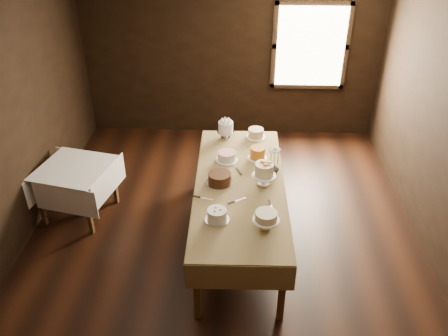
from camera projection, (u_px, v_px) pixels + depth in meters
floor at (223, 239)px, 5.92m from camera, size 5.00×6.00×0.01m
ceiling at (223, 17)px, 4.43m from camera, size 5.00×6.00×0.01m
wall_back at (231, 57)px, 7.71m from camera, size 5.00×0.02×2.80m
wall_left at (5, 139)px, 5.26m from camera, size 0.02×6.00×2.80m
window at (311, 47)px, 7.50m from camera, size 1.10×0.05×1.30m
display_table at (240, 188)px, 5.52m from camera, size 1.10×2.73×0.84m
side_table at (75, 173)px, 6.03m from camera, size 1.06×1.06×0.74m
cake_meringue at (226, 131)px, 6.39m from camera, size 0.24×0.24×0.26m
cake_speckled at (256, 133)px, 6.44m from camera, size 0.28×0.28×0.13m
cake_lattice at (227, 157)px, 5.92m from camera, size 0.31×0.31×0.11m
cake_caramel at (258, 153)px, 5.94m from camera, size 0.26×0.26×0.16m
cake_chocolate at (220, 178)px, 5.47m from camera, size 0.38×0.38×0.13m
cake_flowers at (264, 175)px, 5.41m from camera, size 0.29×0.29×0.29m
cake_swirl at (217, 215)px, 4.87m from camera, size 0.29×0.29×0.14m
cake_cream at (266, 220)px, 4.75m from camera, size 0.28×0.28×0.20m
cake_server_a at (240, 199)px, 5.21m from camera, size 0.22×0.15×0.01m
cake_server_b at (272, 209)px, 5.06m from camera, size 0.06×0.24×0.01m
cake_server_c at (237, 168)px, 5.77m from camera, size 0.11×0.23×0.01m
cake_server_d at (264, 173)px, 5.69m from camera, size 0.17×0.20×0.01m
cake_server_e at (207, 199)px, 5.22m from camera, size 0.24×0.09×0.01m
flower_vase at (274, 168)px, 5.66m from camera, size 0.14×0.14×0.14m
flower_bouquet at (275, 155)px, 5.56m from camera, size 0.14×0.14×0.20m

